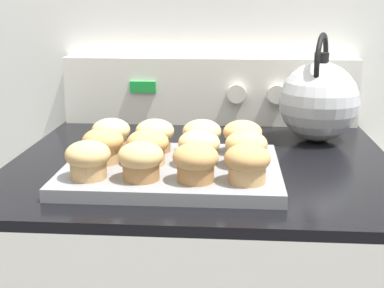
{
  "coord_description": "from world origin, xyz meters",
  "views": [
    {
      "loc": [
        0.06,
        -0.67,
        1.21
      ],
      "look_at": [
        -0.01,
        0.23,
        0.97
      ],
      "focal_mm": 50.0,
      "sensor_mm": 36.0,
      "label": 1
    }
  ],
  "objects_px": {
    "muffin_r0_c2": "(193,162)",
    "tea_kettle": "(319,100)",
    "muffin_r0_c1": "(141,160)",
    "muffin_r1_c3": "(246,148)",
    "muffin_r2_c0": "(111,134)",
    "muffin_r1_c1": "(148,146)",
    "muffin_r0_c3": "(247,163)",
    "muffin_r2_c1": "(155,135)",
    "muffin_r0_c0": "(88,159)",
    "muffin_r2_c3": "(242,136)",
    "muffin_r1_c0": "(103,145)",
    "muffin_pan": "(172,170)",
    "muffin_r1_c2": "(197,147)",
    "muffin_r2_c2": "(200,135)"
  },
  "relations": [
    {
      "from": "muffin_r0_c1",
      "to": "muffin_r0_c2",
      "type": "bearing_deg",
      "value": -1.27
    },
    {
      "from": "muffin_r0_c0",
      "to": "muffin_r2_c1",
      "type": "xyz_separation_m",
      "value": [
        0.09,
        0.17,
        0.0
      ]
    },
    {
      "from": "muffin_r1_c0",
      "to": "muffin_r1_c2",
      "type": "distance_m",
      "value": 0.17
    },
    {
      "from": "muffin_r2_c1",
      "to": "tea_kettle",
      "type": "xyz_separation_m",
      "value": [
        0.34,
        0.19,
        0.04
      ]
    },
    {
      "from": "muffin_pan",
      "to": "muffin_r2_c0",
      "type": "height_order",
      "value": "muffin_r2_c0"
    },
    {
      "from": "muffin_r1_c2",
      "to": "tea_kettle",
      "type": "height_order",
      "value": "tea_kettle"
    },
    {
      "from": "muffin_r1_c3",
      "to": "muffin_r2_c0",
      "type": "xyz_separation_m",
      "value": [
        -0.26,
        0.08,
        0.0
      ]
    },
    {
      "from": "muffin_r0_c1",
      "to": "muffin_r1_c2",
      "type": "height_order",
      "value": "same"
    },
    {
      "from": "muffin_pan",
      "to": "muffin_r0_c2",
      "type": "bearing_deg",
      "value": -63.89
    },
    {
      "from": "muffin_pan",
      "to": "muffin_r0_c3",
      "type": "height_order",
      "value": "muffin_r0_c3"
    },
    {
      "from": "muffin_r1_c1",
      "to": "muffin_r2_c2",
      "type": "distance_m",
      "value": 0.12
    },
    {
      "from": "muffin_r0_c2",
      "to": "muffin_r2_c3",
      "type": "distance_m",
      "value": 0.19
    },
    {
      "from": "muffin_r1_c3",
      "to": "muffin_r0_c2",
      "type": "bearing_deg",
      "value": -134.88
    },
    {
      "from": "muffin_r2_c2",
      "to": "tea_kettle",
      "type": "bearing_deg",
      "value": 37.0
    },
    {
      "from": "muffin_r0_c1",
      "to": "muffin_r1_c3",
      "type": "xyz_separation_m",
      "value": [
        0.17,
        0.09,
        0.0
      ]
    },
    {
      "from": "muffin_r0_c2",
      "to": "muffin_r2_c2",
      "type": "bearing_deg",
      "value": 89.86
    },
    {
      "from": "muffin_r0_c0",
      "to": "tea_kettle",
      "type": "bearing_deg",
      "value": 40.46
    },
    {
      "from": "tea_kettle",
      "to": "muffin_r0_c3",
      "type": "bearing_deg",
      "value": -114.49
    },
    {
      "from": "muffin_r2_c3",
      "to": "tea_kettle",
      "type": "height_order",
      "value": "tea_kettle"
    },
    {
      "from": "muffin_r0_c0",
      "to": "muffin_r1_c3",
      "type": "relative_size",
      "value": 1.0
    },
    {
      "from": "muffin_r2_c0",
      "to": "muffin_r2_c2",
      "type": "relative_size",
      "value": 1.0
    },
    {
      "from": "muffin_r0_c2",
      "to": "tea_kettle",
      "type": "bearing_deg",
      "value": 55.21
    },
    {
      "from": "muffin_r0_c2",
      "to": "muffin_r1_c0",
      "type": "bearing_deg",
      "value": 151.73
    },
    {
      "from": "muffin_pan",
      "to": "muffin_r1_c3",
      "type": "bearing_deg",
      "value": 0.24
    },
    {
      "from": "muffin_r0_c2",
      "to": "muffin_r1_c2",
      "type": "distance_m",
      "value": 0.09
    },
    {
      "from": "muffin_r1_c1",
      "to": "muffin_r2_c1",
      "type": "relative_size",
      "value": 1.0
    },
    {
      "from": "muffin_r1_c3",
      "to": "muffin_r1_c1",
      "type": "bearing_deg",
      "value": -179.24
    },
    {
      "from": "muffin_r0_c2",
      "to": "muffin_r1_c2",
      "type": "height_order",
      "value": "same"
    },
    {
      "from": "muffin_r0_c3",
      "to": "muffin_r2_c1",
      "type": "xyz_separation_m",
      "value": [
        -0.17,
        0.17,
        0.0
      ]
    },
    {
      "from": "muffin_r0_c0",
      "to": "muffin_r2_c1",
      "type": "height_order",
      "value": "same"
    },
    {
      "from": "muffin_r1_c1",
      "to": "muffin_r0_c1",
      "type": "bearing_deg",
      "value": -88.82
    },
    {
      "from": "muffin_r0_c3",
      "to": "muffin_r1_c0",
      "type": "xyz_separation_m",
      "value": [
        -0.26,
        0.09,
        0.0
      ]
    },
    {
      "from": "muffin_r2_c2",
      "to": "muffin_r2_c3",
      "type": "xyz_separation_m",
      "value": [
        0.08,
        -0.0,
        0.0
      ]
    },
    {
      "from": "muffin_r0_c1",
      "to": "muffin_r0_c3",
      "type": "relative_size",
      "value": 1.0
    },
    {
      "from": "tea_kettle",
      "to": "muffin_r1_c1",
      "type": "bearing_deg",
      "value": -140.58
    },
    {
      "from": "muffin_pan",
      "to": "muffin_r2_c2",
      "type": "height_order",
      "value": "muffin_r2_c2"
    },
    {
      "from": "muffin_r0_c1",
      "to": "muffin_r2_c0",
      "type": "xyz_separation_m",
      "value": [
        -0.09,
        0.17,
        0.0
      ]
    },
    {
      "from": "muffin_r2_c1",
      "to": "muffin_r2_c2",
      "type": "bearing_deg",
      "value": 1.7
    },
    {
      "from": "muffin_r2_c3",
      "to": "muffin_r2_c2",
      "type": "bearing_deg",
      "value": 179.51
    },
    {
      "from": "muffin_r1_c2",
      "to": "muffin_r1_c3",
      "type": "bearing_deg",
      "value": 0.29
    },
    {
      "from": "muffin_r1_c1",
      "to": "muffin_r2_c2",
      "type": "xyz_separation_m",
      "value": [
        0.09,
        0.09,
        0.0
      ]
    },
    {
      "from": "muffin_r0_c0",
      "to": "muffin_r1_c0",
      "type": "distance_m",
      "value": 0.09
    },
    {
      "from": "muffin_r0_c2",
      "to": "muffin_pan",
      "type": "bearing_deg",
      "value": 116.11
    },
    {
      "from": "muffin_r2_c3",
      "to": "tea_kettle",
      "type": "xyz_separation_m",
      "value": [
        0.17,
        0.19,
        0.04
      ]
    },
    {
      "from": "muffin_r1_c1",
      "to": "muffin_r1_c2",
      "type": "xyz_separation_m",
      "value": [
        0.09,
        0.0,
        0.0
      ]
    },
    {
      "from": "muffin_r0_c3",
      "to": "muffin_r2_c2",
      "type": "relative_size",
      "value": 1.0
    },
    {
      "from": "muffin_r2_c3",
      "to": "muffin_r2_c0",
      "type": "bearing_deg",
      "value": -179.62
    },
    {
      "from": "muffin_pan",
      "to": "muffin_r0_c2",
      "type": "xyz_separation_m",
      "value": [
        0.04,
        -0.09,
        0.04
      ]
    },
    {
      "from": "muffin_r0_c2",
      "to": "muffin_r1_c0",
      "type": "height_order",
      "value": "same"
    },
    {
      "from": "muffin_r2_c0",
      "to": "muffin_r2_c2",
      "type": "xyz_separation_m",
      "value": [
        0.17,
        0.0,
        0.0
      ]
    }
  ]
}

